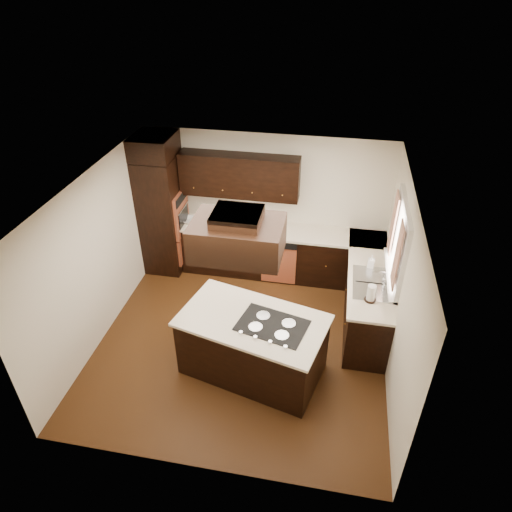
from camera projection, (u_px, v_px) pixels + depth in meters
name	position (u px, v px, depth m)	size (l,w,h in m)	color
floor	(242.00, 340.00, 6.92)	(4.20, 4.20, 0.02)	#563014
ceiling	(239.00, 189.00, 5.52)	(4.20, 4.20, 0.02)	silver
wall_back	(266.00, 203.00, 7.94)	(4.20, 0.02, 2.50)	beige
wall_front	(195.00, 397.00, 4.50)	(4.20, 0.02, 2.50)	beige
wall_left	(97.00, 257.00, 6.54)	(0.02, 4.20, 2.50)	beige
wall_right	(400.00, 291.00, 5.90)	(0.02, 4.20, 2.50)	beige
oven_column	(163.00, 215.00, 7.99)	(0.65, 0.75, 2.12)	black
wall_oven_face	(181.00, 214.00, 7.90)	(0.05, 0.62, 0.78)	#B35435
base_cabinets_back	(265.00, 252.00, 8.13)	(2.93, 0.60, 0.88)	black
base_cabinets_right	(366.00, 294.00, 7.13)	(0.60, 2.40, 0.88)	black
countertop_back	(265.00, 230.00, 7.86)	(2.93, 0.63, 0.04)	#F4E7CC
countertop_right	(369.00, 270.00, 6.87)	(0.63, 2.40, 0.04)	#F4E7CC
upper_cabinets	(239.00, 176.00, 7.55)	(2.00, 0.34, 0.72)	black
dishwasher_front	(279.00, 265.00, 7.87)	(0.60, 0.05, 0.72)	#B35435
window_frame	(399.00, 242.00, 6.13)	(0.06, 1.32, 1.12)	white
window_pane	(401.00, 242.00, 6.12)	(0.00, 1.20, 1.00)	white
curtain_left	(397.00, 256.00, 5.77)	(0.02, 0.34, 0.90)	beige
curtain_right	(393.00, 223.00, 6.45)	(0.02, 0.34, 0.90)	beige
sink_rim	(371.00, 283.00, 6.57)	(0.52, 0.84, 0.01)	silver
island	(253.00, 346.00, 6.20)	(1.83, 1.00, 0.88)	black
island_top	(253.00, 321.00, 5.94)	(1.90, 1.07, 0.04)	#F4E7CC
cooktop	(272.00, 325.00, 5.83)	(0.87, 0.58, 0.01)	black
range_hood	(238.00, 238.00, 5.25)	(1.05, 0.72, 0.42)	black
hood_duct	(237.00, 217.00, 5.09)	(0.55, 0.50, 0.13)	black
blender_base	(211.00, 223.00, 7.92)	(0.15, 0.15, 0.10)	silver
blender_pitcher	(210.00, 214.00, 7.82)	(0.13, 0.13, 0.26)	silver
spice_rack	(220.00, 219.00, 7.89)	(0.31, 0.08, 0.26)	black
mixing_bowl	(190.00, 220.00, 8.04)	(0.28, 0.28, 0.07)	white
soap_bottle	(371.00, 261.00, 6.85)	(0.10, 0.10, 0.21)	white
paper_towel	(371.00, 293.00, 6.18)	(0.12, 0.12, 0.25)	white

